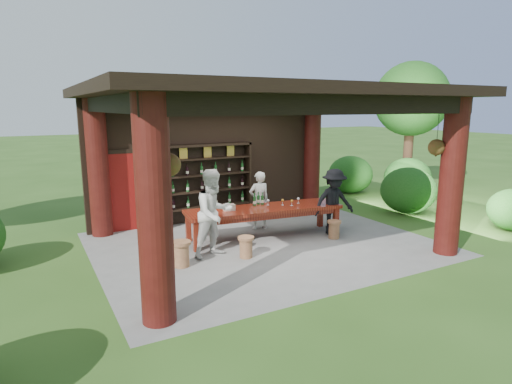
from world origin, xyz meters
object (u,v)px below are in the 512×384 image
stool_near_left (246,247)px  napkin_basket (229,207)px  tasting_table (264,212)px  stool_far_left (181,253)px  host (259,200)px  stool_near_right (334,229)px  wine_shelf (209,183)px  guest_man (334,202)px  guest_woman (214,213)px

stool_near_left → napkin_basket: napkin_basket is taller
tasting_table → stool_far_left: (-2.38, -0.87, -0.36)m
stool_far_left → napkin_basket: bearing=33.6°
host → tasting_table: bearing=74.4°
stool_near_right → host: (-1.18, 1.59, 0.52)m
stool_near_right → wine_shelf: bearing=125.1°
stool_near_right → stool_far_left: 3.82m
guest_man → tasting_table: bearing=169.2°
stool_near_left → host: 2.25m
wine_shelf → tasting_table: wine_shelf is taller
host → napkin_basket: bearing=32.8°
tasting_table → guest_woman: bearing=-158.6°
stool_near_right → guest_man: size_ratio=0.27×
stool_near_right → guest_woman: bearing=175.4°
stool_near_right → guest_man: bearing=55.9°
tasting_table → guest_woman: size_ratio=2.08×
wine_shelf → stool_near_left: 3.20m
tasting_table → stool_near_right: bearing=-30.5°
stool_near_left → guest_woman: bearing=141.8°
tasting_table → napkin_basket: size_ratio=14.81×
tasting_table → guest_man: size_ratio=2.36×
tasting_table → wine_shelf: bearing=105.8°
guest_man → napkin_basket: (-2.50, 0.70, 0.00)m
stool_near_left → tasting_table: bearing=45.2°
guest_woman → napkin_basket: bearing=33.1°
tasting_table → host: (0.27, 0.74, 0.11)m
stool_near_left → guest_man: size_ratio=0.28×
stool_near_left → stool_near_right: (2.47, 0.18, -0.01)m
stool_near_left → guest_woman: size_ratio=0.24×
stool_near_left → stool_far_left: size_ratio=0.87×
host → napkin_basket: 1.29m
guest_man → napkin_basket: size_ratio=6.28×
host → guest_woman: (-1.83, -1.35, 0.18)m
wine_shelf → stool_near_right: size_ratio=5.61×
napkin_basket → host: bearing=28.3°
stool_near_right → host: bearing=126.4°
stool_far_left → guest_woman: 1.08m
stool_far_left → guest_woman: size_ratio=0.28×
stool_far_left → host: bearing=31.4°
wine_shelf → stool_near_right: (2.02, -2.88, -0.84)m
stool_near_right → napkin_basket: size_ratio=1.66×
stool_far_left → guest_woman: (0.82, 0.26, 0.65)m
stool_far_left → host: (2.65, 1.61, 0.48)m
tasting_table → stool_far_left: size_ratio=7.47×
wine_shelf → guest_man: (2.22, -2.59, -0.26)m
stool_far_left → tasting_table: bearing=20.2°
stool_far_left → guest_man: bearing=4.4°
wine_shelf → tasting_table: 2.15m
tasting_table → host: 0.80m
tasting_table → stool_near_right: tasting_table is taller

